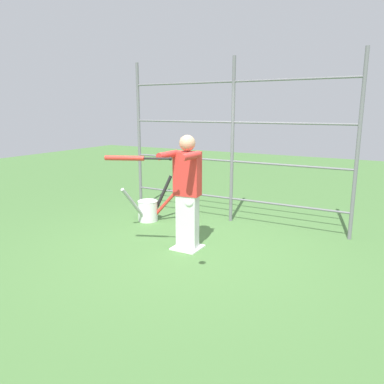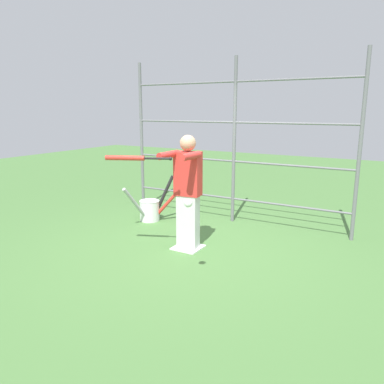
# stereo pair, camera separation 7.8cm
# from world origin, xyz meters

# --- Properties ---
(ground_plane) EXTENTS (24.00, 24.00, 0.00)m
(ground_plane) POSITION_xyz_m (0.00, 0.00, 0.00)
(ground_plane) COLOR #4C7A3D
(home_plate) EXTENTS (0.40, 0.40, 0.02)m
(home_plate) POSITION_xyz_m (0.00, 0.00, 0.01)
(home_plate) COLOR white
(home_plate) RESTS_ON ground
(fence_backstop) EXTENTS (4.16, 0.06, 2.91)m
(fence_backstop) POSITION_xyz_m (0.00, -1.60, 1.45)
(fence_backstop) COLOR slate
(fence_backstop) RESTS_ON ground
(batter) EXTENTS (0.43, 0.60, 1.67)m
(batter) POSITION_xyz_m (0.00, 0.02, 0.90)
(batter) COLOR silver
(batter) RESTS_ON ground
(baseball_bat_swinging) EXTENTS (0.84, 0.40, 0.07)m
(baseball_bat_swinging) POSITION_xyz_m (0.49, 0.66, 1.39)
(baseball_bat_swinging) COLOR black
(softball_in_flight) EXTENTS (0.10, 0.10, 0.10)m
(softball_in_flight) POSITION_xyz_m (-0.59, 0.99, 0.98)
(softball_in_flight) COLOR white
(bat_bucket) EXTENTS (0.79, 1.03, 0.84)m
(bat_bucket) POSITION_xyz_m (1.31, -0.85, 0.22)
(bat_bucket) COLOR white
(bat_bucket) RESTS_ON ground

